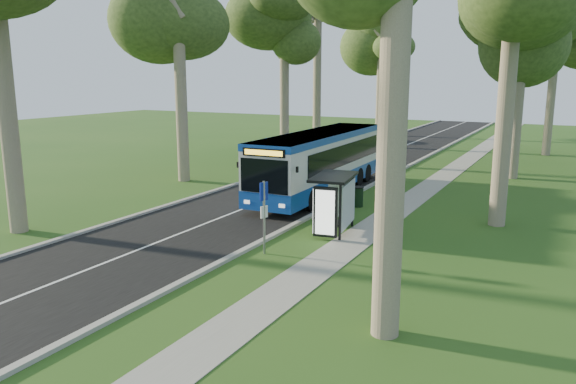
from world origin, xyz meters
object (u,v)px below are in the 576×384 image
(litter_bin, at_px, (358,197))
(car_white, at_px, (324,145))
(bus_stop_sign, at_px, (264,209))
(car_silver, at_px, (361,133))
(bus_shelter, at_px, (333,195))
(bus, at_px, (320,162))

(litter_bin, distance_m, car_white, 18.76)
(bus_stop_sign, distance_m, car_silver, 34.79)
(litter_bin, bearing_deg, bus_shelter, -80.74)
(bus_stop_sign, height_order, litter_bin, bus_stop_sign)
(car_silver, bearing_deg, bus_stop_sign, -75.18)
(litter_bin, xyz_separation_m, car_white, (-9.10, 16.40, 0.18))
(bus_stop_sign, distance_m, car_white, 26.28)
(car_white, xyz_separation_m, car_silver, (-0.08, 8.88, 0.14))
(bus, xyz_separation_m, car_silver, (-6.31, 23.40, -0.87))
(bus_stop_sign, height_order, bus_shelter, bus_stop_sign)
(bus, relative_size, litter_bin, 12.64)
(bus, height_order, bus_stop_sign, bus)
(bus_stop_sign, distance_m, bus_shelter, 3.58)
(bus, distance_m, bus_shelter, 7.79)
(bus_shelter, bearing_deg, car_white, 105.75)
(bus, xyz_separation_m, bus_stop_sign, (2.52, -10.25, -0.06))
(car_white, relative_size, car_silver, 0.80)
(bus_shelter, relative_size, car_silver, 0.58)
(bus_shelter, distance_m, car_silver, 31.88)
(car_white, height_order, car_silver, car_silver)
(bus, bearing_deg, car_white, 111.92)
(bus, relative_size, car_white, 3.10)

